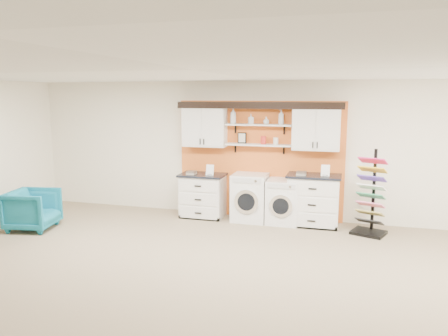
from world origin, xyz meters
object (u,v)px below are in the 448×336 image
(base_cabinet_left, at_px, (203,195))
(dryer, at_px, (283,201))
(washer, at_px, (250,197))
(armchair, at_px, (33,210))
(base_cabinet_right, at_px, (313,200))
(sample_rack, at_px, (370,207))

(base_cabinet_left, bearing_deg, dryer, -0.12)
(base_cabinet_left, relative_size, washer, 0.97)
(base_cabinet_left, distance_m, dryer, 1.68)
(armchair, bearing_deg, base_cabinet_left, -68.90)
(armchair, bearing_deg, washer, -76.03)
(base_cabinet_left, bearing_deg, armchair, -149.06)
(base_cabinet_right, height_order, washer, base_cabinet_right)
(sample_rack, xyz_separation_m, armchair, (-6.13, -1.42, -0.13))
(washer, height_order, armchair, washer)
(washer, relative_size, sample_rack, 0.61)
(dryer, xyz_separation_m, sample_rack, (1.62, -0.27, 0.07))
(dryer, xyz_separation_m, armchair, (-4.50, -1.69, -0.06))
(base_cabinet_right, height_order, sample_rack, sample_rack)
(base_cabinet_left, relative_size, dryer, 1.06)
(armchair, bearing_deg, sample_rack, -86.75)
(base_cabinet_right, bearing_deg, dryer, -179.67)
(sample_rack, height_order, armchair, sample_rack)
(base_cabinet_right, distance_m, sample_rack, 1.08)
(washer, bearing_deg, armchair, -156.19)
(sample_rack, bearing_deg, armchair, -146.71)
(dryer, distance_m, sample_rack, 1.65)
(base_cabinet_left, relative_size, base_cabinet_right, 0.90)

